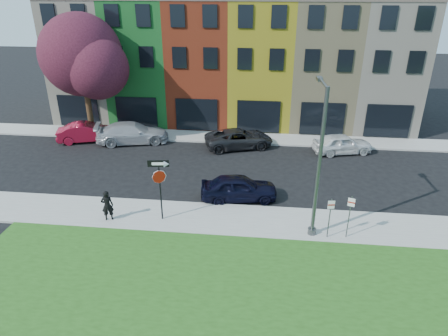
# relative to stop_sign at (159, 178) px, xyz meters

# --- Properties ---
(ground) EXTENTS (120.00, 120.00, 0.00)m
(ground) POSITION_rel_stop_sign_xyz_m (4.50, -2.62, -2.47)
(ground) COLOR black
(ground) RESTS_ON ground
(sidewalk_near) EXTENTS (40.00, 3.00, 0.12)m
(sidewalk_near) POSITION_rel_stop_sign_xyz_m (6.50, 0.38, -2.41)
(sidewalk_near) COLOR gray
(sidewalk_near) RESTS_ON ground
(sidewalk_far) EXTENTS (40.00, 2.40, 0.12)m
(sidewalk_far) POSITION_rel_stop_sign_xyz_m (1.50, 12.38, -2.41)
(sidewalk_far) COLOR gray
(sidewalk_far) RESTS_ON ground
(rowhouse_block) EXTENTS (30.00, 10.12, 10.00)m
(rowhouse_block) POSITION_rel_stop_sign_xyz_m (2.00, 18.56, 2.52)
(rowhouse_block) COLOR #BEB49D
(rowhouse_block) RESTS_ON ground
(stop_sign) EXTENTS (1.05, 0.18, 3.31)m
(stop_sign) POSITION_rel_stop_sign_xyz_m (0.00, 0.00, 0.00)
(stop_sign) COLOR black
(stop_sign) RESTS_ON sidewalk_near
(man) EXTENTS (0.81, 0.72, 1.65)m
(man) POSITION_rel_stop_sign_xyz_m (-2.72, -0.36, -1.52)
(man) COLOR black
(man) RESTS_ON sidewalk_near
(sedan_near) EXTENTS (3.04, 4.82, 1.46)m
(sedan_near) POSITION_rel_stop_sign_xyz_m (3.76, 2.71, -1.74)
(sedan_near) COLOR black
(sedan_near) RESTS_ON ground
(parked_car_red) EXTENTS (4.19, 5.35, 1.46)m
(parked_car_red) POSITION_rel_stop_sign_xyz_m (-8.59, 10.56, -1.74)
(parked_car_red) COLOR maroon
(parked_car_red) RESTS_ON ground
(parked_car_silver) EXTENTS (4.89, 6.52, 1.58)m
(parked_car_silver) POSITION_rel_stop_sign_xyz_m (-5.02, 10.66, -1.68)
(parked_car_silver) COLOR #A4A4A8
(parked_car_silver) RESTS_ON ground
(parked_car_dark) EXTENTS (5.34, 6.43, 1.40)m
(parked_car_dark) POSITION_rel_stop_sign_xyz_m (3.17, 10.55, -1.77)
(parked_car_dark) COLOR black
(parked_car_dark) RESTS_ON ground
(parked_car_white) EXTENTS (3.68, 4.98, 1.42)m
(parked_car_white) POSITION_rel_stop_sign_xyz_m (10.65, 10.30, -1.75)
(parked_car_white) COLOR silver
(parked_car_white) RESTS_ON ground
(street_lamp) EXTENTS (0.44, 2.58, 7.24)m
(street_lamp) POSITION_rel_stop_sign_xyz_m (7.57, -0.30, 1.31)
(street_lamp) COLOR #4A4E50
(street_lamp) RESTS_ON sidewalk_near
(parking_sign_a) EXTENTS (0.31, 0.14, 2.23)m
(parking_sign_a) POSITION_rel_stop_sign_xyz_m (9.21, -0.62, -0.96)
(parking_sign_a) COLOR #4A4E50
(parking_sign_a) RESTS_ON sidewalk_near
(parking_sign_b) EXTENTS (0.32, 0.10, 2.09)m
(parking_sign_b) POSITION_rel_stop_sign_xyz_m (8.29, -0.74, -1.03)
(parking_sign_b) COLOR #4A4E50
(parking_sign_b) RESTS_ON sidewalk_near
(tree_purple) EXTENTS (7.23, 6.33, 9.28)m
(tree_purple) POSITION_rel_stop_sign_xyz_m (-8.53, 11.67, 3.76)
(tree_purple) COLOR black
(tree_purple) RESTS_ON sidewalk_far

